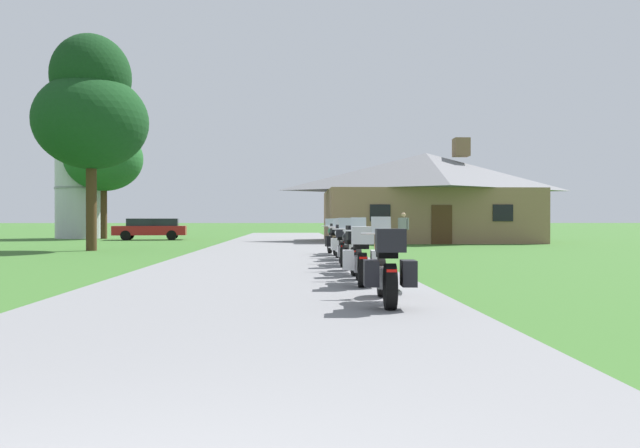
# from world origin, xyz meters

# --- Properties ---
(ground_plane) EXTENTS (500.00, 500.00, 0.00)m
(ground_plane) POSITION_xyz_m (0.00, 20.00, 0.00)
(ground_plane) COLOR #386628
(asphalt_driveway) EXTENTS (6.40, 80.00, 0.06)m
(asphalt_driveway) POSITION_xyz_m (0.00, 18.00, 0.03)
(asphalt_driveway) COLOR slate
(asphalt_driveway) RESTS_ON ground
(motorcycle_orange_nearest_to_camera) EXTENTS (0.78, 2.08, 1.30)m
(motorcycle_orange_nearest_to_camera) POSITION_xyz_m (2.06, 7.06, 0.61)
(motorcycle_orange_nearest_to_camera) COLOR black
(motorcycle_orange_nearest_to_camera) RESTS_ON asphalt_driveway
(motorcycle_white_second_in_row) EXTENTS (0.78, 2.08, 1.30)m
(motorcycle_white_second_in_row) POSITION_xyz_m (1.99, 9.90, 0.61)
(motorcycle_white_second_in_row) COLOR black
(motorcycle_white_second_in_row) RESTS_ON asphalt_driveway
(motorcycle_black_third_in_row) EXTENTS (0.66, 2.08, 1.30)m
(motorcycle_black_third_in_row) POSITION_xyz_m (2.03, 12.31, 0.62)
(motorcycle_black_third_in_row) COLOR black
(motorcycle_black_third_in_row) RESTS_ON asphalt_driveway
(motorcycle_orange_fourth_in_row) EXTENTS (0.66, 2.08, 1.30)m
(motorcycle_orange_fourth_in_row) POSITION_xyz_m (2.04, 14.96, 0.62)
(motorcycle_orange_fourth_in_row) COLOR black
(motorcycle_orange_fourth_in_row) RESTS_ON asphalt_driveway
(motorcycle_white_fifth_in_row) EXTENTS (0.77, 2.08, 1.30)m
(motorcycle_white_fifth_in_row) POSITION_xyz_m (2.20, 17.39, 0.61)
(motorcycle_white_fifth_in_row) COLOR black
(motorcycle_white_fifth_in_row) RESTS_ON asphalt_driveway
(motorcycle_green_farthest_in_row) EXTENTS (0.84, 2.08, 1.30)m
(motorcycle_green_farthest_in_row) POSITION_xyz_m (2.14, 20.00, 0.61)
(motorcycle_green_farthest_in_row) COLOR black
(motorcycle_green_farthest_in_row) RESTS_ON asphalt_driveway
(stone_lodge) EXTENTS (12.58, 8.31, 6.22)m
(stone_lodge) POSITION_xyz_m (8.65, 34.67, 2.74)
(stone_lodge) COLOR #896B4C
(stone_lodge) RESTS_ON ground
(bystander_gray_shirt_near_lodge) EXTENTS (0.50, 0.36, 1.67)m
(bystander_gray_shirt_near_lodge) POSITION_xyz_m (6.08, 27.98, 0.93)
(bystander_gray_shirt_near_lodge) COLOR black
(bystander_gray_shirt_near_lodge) RESTS_ON ground
(tree_left_far) EXTENTS (5.31, 5.31, 9.69)m
(tree_left_far) POSITION_xyz_m (-12.46, 41.38, 6.20)
(tree_left_far) COLOR #422D19
(tree_left_far) RESTS_ON ground
(tree_left_near) EXTENTS (4.76, 4.76, 9.17)m
(tree_left_near) POSITION_xyz_m (-7.88, 24.60, 6.03)
(tree_left_near) COLOR #422D19
(tree_left_near) RESTS_ON ground
(metal_silo_distant) EXTENTS (3.43, 3.43, 7.96)m
(metal_silo_distant) POSITION_xyz_m (-14.53, 42.68, 3.99)
(metal_silo_distant) COLOR #B2B7BC
(metal_silo_distant) RESTS_ON ground
(parked_red_suv_far_left) EXTENTS (4.79, 2.39, 1.40)m
(parked_red_suv_far_left) POSITION_xyz_m (-8.61, 38.74, 0.78)
(parked_red_suv_far_left) COLOR maroon
(parked_red_suv_far_left) RESTS_ON ground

